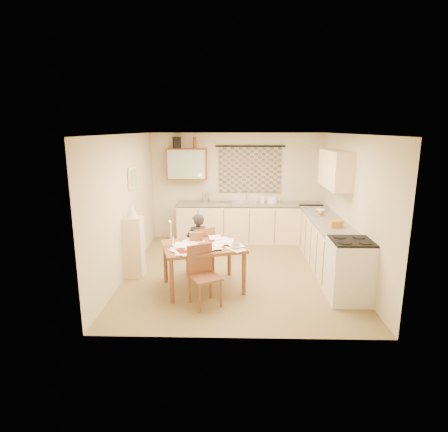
{
  "coord_description": "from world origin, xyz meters",
  "views": [
    {
      "loc": [
        -0.08,
        -6.53,
        2.6
      ],
      "look_at": [
        -0.25,
        0.2,
        1.02
      ],
      "focal_mm": 30.0,
      "sensor_mm": 36.0,
      "label": 1
    }
  ],
  "objects_px": {
    "counter_back": "(249,223)",
    "counter_right": "(327,244)",
    "dining_table": "(203,266)",
    "person": "(198,245)",
    "chair_far": "(201,260)",
    "shelf_stand": "(134,247)",
    "stove": "(350,271)"
  },
  "relations": [
    {
      "from": "person",
      "to": "stove",
      "type": "bearing_deg",
      "value": 137.51
    },
    {
      "from": "stove",
      "to": "shelf_stand",
      "type": "distance_m",
      "value": 3.65
    },
    {
      "from": "counter_back",
      "to": "shelf_stand",
      "type": "bearing_deg",
      "value": -133.95
    },
    {
      "from": "shelf_stand",
      "to": "counter_right",
      "type": "bearing_deg",
      "value": 9.19
    },
    {
      "from": "counter_right",
      "to": "person",
      "type": "xyz_separation_m",
      "value": [
        -2.41,
        -0.49,
        0.12
      ]
    },
    {
      "from": "stove",
      "to": "dining_table",
      "type": "bearing_deg",
      "value": 170.12
    },
    {
      "from": "person",
      "to": "dining_table",
      "type": "bearing_deg",
      "value": 82.88
    },
    {
      "from": "chair_far",
      "to": "shelf_stand",
      "type": "distance_m",
      "value": 1.21
    },
    {
      "from": "chair_far",
      "to": "shelf_stand",
      "type": "xyz_separation_m",
      "value": [
        -1.17,
        -0.12,
        0.27
      ]
    },
    {
      "from": "chair_far",
      "to": "shelf_stand",
      "type": "relative_size",
      "value": 0.83
    },
    {
      "from": "counter_right",
      "to": "chair_far",
      "type": "distance_m",
      "value": 2.42
    },
    {
      "from": "counter_right",
      "to": "stove",
      "type": "xyz_separation_m",
      "value": [
        0.0,
        -1.45,
        0.03
      ]
    },
    {
      "from": "counter_back",
      "to": "stove",
      "type": "relative_size",
      "value": 3.41
    },
    {
      "from": "chair_far",
      "to": "person",
      "type": "distance_m",
      "value": 0.3
    },
    {
      "from": "counter_right",
      "to": "person",
      "type": "height_order",
      "value": "person"
    },
    {
      "from": "counter_back",
      "to": "chair_far",
      "type": "bearing_deg",
      "value": -114.49
    },
    {
      "from": "counter_back",
      "to": "person",
      "type": "relative_size",
      "value": 2.89
    },
    {
      "from": "counter_right",
      "to": "dining_table",
      "type": "height_order",
      "value": "counter_right"
    },
    {
      "from": "counter_right",
      "to": "person",
      "type": "bearing_deg",
      "value": -168.6
    },
    {
      "from": "dining_table",
      "to": "person",
      "type": "height_order",
      "value": "person"
    },
    {
      "from": "shelf_stand",
      "to": "counter_back",
      "type": "bearing_deg",
      "value": 46.05
    },
    {
      "from": "counter_right",
      "to": "shelf_stand",
      "type": "height_order",
      "value": "shelf_stand"
    },
    {
      "from": "shelf_stand",
      "to": "dining_table",
      "type": "bearing_deg",
      "value": -20.86
    },
    {
      "from": "counter_right",
      "to": "counter_back",
      "type": "bearing_deg",
      "value": 131.17
    },
    {
      "from": "stove",
      "to": "person",
      "type": "height_order",
      "value": "person"
    },
    {
      "from": "dining_table",
      "to": "chair_far",
      "type": "height_order",
      "value": "chair_far"
    },
    {
      "from": "stove",
      "to": "person",
      "type": "xyz_separation_m",
      "value": [
        -2.41,
        0.97,
        0.09
      ]
    },
    {
      "from": "dining_table",
      "to": "stove",
      "type": "bearing_deg",
      "value": -26.5
    },
    {
      "from": "dining_table",
      "to": "person",
      "type": "relative_size",
      "value": 1.3
    },
    {
      "from": "stove",
      "to": "chair_far",
      "type": "relative_size",
      "value": 1.08
    },
    {
      "from": "counter_back",
      "to": "counter_right",
      "type": "relative_size",
      "value": 1.12
    },
    {
      "from": "dining_table",
      "to": "shelf_stand",
      "type": "relative_size",
      "value": 1.36
    }
  ]
}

